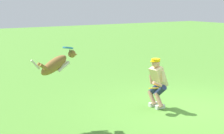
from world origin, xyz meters
The scene contains 5 objects.
ground_plane centered at (0.00, 0.00, 0.00)m, with size 60.00×60.00×0.00m, color #508B31.
person centered at (0.62, -0.64, 0.70)m, with size 0.57×0.64×1.29m.
dog centered at (3.31, -0.85, 1.38)m, with size 1.09×0.28×0.61m.
frisbee_flying centered at (3.02, -0.84, 1.71)m, with size 0.24×0.24×0.02m, color #2F84E6.
frisbee_held centered at (0.92, -0.41, 0.61)m, with size 0.26×0.26×0.02m, color yellow.
Camera 1 is at (6.27, 6.07, 2.72)m, focal length 55.66 mm.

